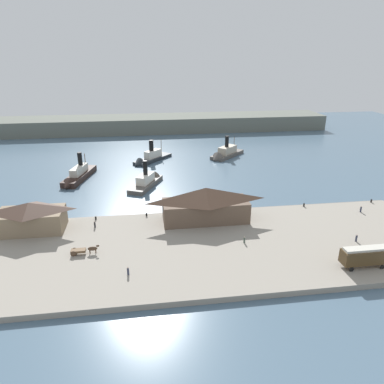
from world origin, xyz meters
The scene contains 21 objects.
ground_plane centered at (0.00, 0.00, 0.00)m, with size 320.00×320.00×0.00m, color slate.
quay_promenade centered at (0.00, -22.00, 0.60)m, with size 110.00×36.00×1.20m, color gray.
seawall_edge centered at (0.00, -3.60, 0.50)m, with size 110.00×0.80×1.00m, color slate.
ferry_shed_east_terminal centered at (-39.13, -9.43, 4.81)m, with size 15.17×8.41×7.11m.
ferry_shed_west_terminal centered at (2.36, -9.79, 5.65)m, with size 21.47×8.09×8.75m.
street_tram centered at (29.54, -34.41, 3.65)m, with size 9.19×2.94×4.17m.
horse_cart centered at (-25.63, -22.04, 2.12)m, with size 5.86×1.53×1.87m.
pedestrian_by_tram centered at (43.97, -10.48, 1.97)m, with size 0.42×0.42×1.69m.
pedestrian_near_cart centered at (33.84, -24.98, 1.97)m, with size 0.42×0.42×1.69m.
pedestrian_near_east_shed centered at (-24.71, -9.90, 1.94)m, with size 0.40×0.40×1.62m.
pedestrian_walking_west centered at (8.93, -22.17, 1.90)m, with size 0.38×0.38×1.55m.
pedestrian_at_waters_edge centered at (-16.21, -30.94, 1.97)m, with size 0.42×0.42×1.68m.
mooring_post_west centered at (-25.02, -5.45, 1.65)m, with size 0.44×0.44×0.90m, color black.
mooring_post_center_east centered at (-12.26, -5.11, 1.65)m, with size 0.44×0.44×0.90m, color black.
mooring_post_center_west centered at (50.72, -4.86, 1.65)m, with size 0.44×0.44×0.90m, color black.
mooring_post_east centered at (30.68, -4.93, 1.65)m, with size 0.44×0.44×0.90m, color black.
ferry_near_quay centered at (-10.25, 48.34, 1.44)m, with size 17.01×18.42×10.11m.
ferry_departing_north centered at (-34.98, 29.07, 1.60)m, with size 9.69×22.40×10.04m.
ferry_moored_west centered at (21.07, 50.60, 1.52)m, with size 17.52×17.62×10.65m.
ferry_mid_harbor centered at (-11.17, 22.11, 1.43)m, with size 12.22×18.66×10.21m.
far_headland centered at (0.00, 110.00, 4.00)m, with size 180.00×24.00×8.00m, color #60665B.
Camera 1 is at (-12.08, -88.80, 40.23)m, focal length 33.09 mm.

